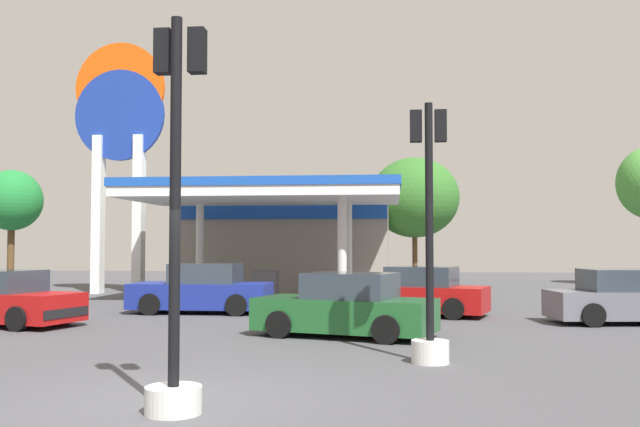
{
  "coord_description": "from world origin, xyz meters",
  "views": [
    {
      "loc": [
        2.92,
        -9.13,
        2.07
      ],
      "look_at": [
        0.38,
        15.64,
        3.17
      ],
      "focal_mm": 39.64,
      "sensor_mm": 36.0,
      "label": 1
    }
  ],
  "objects_px": {
    "car_4": "(626,299)",
    "traffic_signal_1": "(430,270)",
    "car_2": "(202,290)",
    "car_0": "(346,308)",
    "tree_1": "(241,209)",
    "car_5": "(418,293)",
    "car_1": "(4,300)",
    "tree_0": "(12,201)",
    "station_pole_sign": "(120,136)",
    "traffic_signal_0": "(176,268)",
    "tree_2": "(415,198)"
  },
  "relations": [
    {
      "from": "car_5",
      "to": "tree_0",
      "type": "height_order",
      "value": "tree_0"
    },
    {
      "from": "tree_0",
      "to": "car_5",
      "type": "bearing_deg",
      "value": -34.68
    },
    {
      "from": "car_0",
      "to": "car_1",
      "type": "distance_m",
      "value": 8.94
    },
    {
      "from": "car_0",
      "to": "traffic_signal_0",
      "type": "height_order",
      "value": "traffic_signal_0"
    },
    {
      "from": "car_1",
      "to": "tree_2",
      "type": "distance_m",
      "value": 23.24
    },
    {
      "from": "traffic_signal_0",
      "to": "traffic_signal_1",
      "type": "relative_size",
      "value": 1.07
    },
    {
      "from": "traffic_signal_1",
      "to": "tree_1",
      "type": "height_order",
      "value": "tree_1"
    },
    {
      "from": "car_0",
      "to": "tree_0",
      "type": "distance_m",
      "value": 27.26
    },
    {
      "from": "car_2",
      "to": "tree_0",
      "type": "distance_m",
      "value": 20.41
    },
    {
      "from": "car_4",
      "to": "tree_1",
      "type": "bearing_deg",
      "value": 129.92
    },
    {
      "from": "car_2",
      "to": "car_5",
      "type": "bearing_deg",
      "value": -1.12
    },
    {
      "from": "station_pole_sign",
      "to": "traffic_signal_1",
      "type": "height_order",
      "value": "station_pole_sign"
    },
    {
      "from": "car_1",
      "to": "tree_0",
      "type": "height_order",
      "value": "tree_0"
    },
    {
      "from": "car_0",
      "to": "traffic_signal_1",
      "type": "xyz_separation_m",
      "value": [
        1.7,
        -3.38,
        0.97
      ]
    },
    {
      "from": "car_4",
      "to": "car_2",
      "type": "bearing_deg",
      "value": 171.86
    },
    {
      "from": "car_1",
      "to": "car_5",
      "type": "distance_m",
      "value": 11.28
    },
    {
      "from": "car_0",
      "to": "traffic_signal_1",
      "type": "distance_m",
      "value": 3.91
    },
    {
      "from": "car_5",
      "to": "traffic_signal_0",
      "type": "bearing_deg",
      "value": -105.44
    },
    {
      "from": "car_5",
      "to": "tree_2",
      "type": "relative_size",
      "value": 0.65
    },
    {
      "from": "car_0",
      "to": "car_2",
      "type": "height_order",
      "value": "car_2"
    },
    {
      "from": "car_5",
      "to": "tree_0",
      "type": "bearing_deg",
      "value": 145.32
    },
    {
      "from": "car_2",
      "to": "traffic_signal_1",
      "type": "height_order",
      "value": "traffic_signal_1"
    },
    {
      "from": "tree_0",
      "to": "car_4",
      "type": "bearing_deg",
      "value": -31.38
    },
    {
      "from": "tree_2",
      "to": "car_1",
      "type": "bearing_deg",
      "value": -118.92
    },
    {
      "from": "car_1",
      "to": "car_2",
      "type": "relative_size",
      "value": 1.01
    },
    {
      "from": "traffic_signal_1",
      "to": "car_5",
      "type": "bearing_deg",
      "value": 89.37
    },
    {
      "from": "car_1",
      "to": "car_2",
      "type": "bearing_deg",
      "value": 42.87
    },
    {
      "from": "car_5",
      "to": "traffic_signal_0",
      "type": "xyz_separation_m",
      "value": [
        -3.42,
        -12.38,
        1.14
      ]
    },
    {
      "from": "station_pole_sign",
      "to": "car_4",
      "type": "distance_m",
      "value": 21.04
    },
    {
      "from": "car_0",
      "to": "tree_1",
      "type": "xyz_separation_m",
      "value": [
        -6.77,
        20.03,
        3.27
      ]
    },
    {
      "from": "car_0",
      "to": "car_5",
      "type": "relative_size",
      "value": 1.0
    },
    {
      "from": "car_5",
      "to": "tree_0",
      "type": "relative_size",
      "value": 0.72
    },
    {
      "from": "station_pole_sign",
      "to": "car_2",
      "type": "height_order",
      "value": "station_pole_sign"
    },
    {
      "from": "car_0",
      "to": "traffic_signal_0",
      "type": "xyz_separation_m",
      "value": [
        -1.62,
        -7.43,
        1.14
      ]
    },
    {
      "from": "car_0",
      "to": "tree_0",
      "type": "bearing_deg",
      "value": 134.44
    },
    {
      "from": "traffic_signal_1",
      "to": "tree_2",
      "type": "relative_size",
      "value": 0.69
    },
    {
      "from": "tree_2",
      "to": "car_4",
      "type": "bearing_deg",
      "value": -74.6
    },
    {
      "from": "tree_1",
      "to": "tree_2",
      "type": "relative_size",
      "value": 0.83
    },
    {
      "from": "tree_0",
      "to": "tree_1",
      "type": "bearing_deg",
      "value": 3.55
    },
    {
      "from": "car_4",
      "to": "traffic_signal_1",
      "type": "height_order",
      "value": "traffic_signal_1"
    },
    {
      "from": "car_2",
      "to": "traffic_signal_1",
      "type": "bearing_deg",
      "value": -52.8
    },
    {
      "from": "car_1",
      "to": "tree_1",
      "type": "xyz_separation_m",
      "value": [
        2.09,
        18.79,
        3.27
      ]
    },
    {
      "from": "car_1",
      "to": "car_2",
      "type": "xyz_separation_m",
      "value": [
        4.14,
        3.84,
        0.04
      ]
    },
    {
      "from": "car_5",
      "to": "car_1",
      "type": "bearing_deg",
      "value": -160.79
    },
    {
      "from": "car_4",
      "to": "tree_0",
      "type": "bearing_deg",
      "value": 148.62
    },
    {
      "from": "traffic_signal_1",
      "to": "tree_0",
      "type": "xyz_separation_m",
      "value": [
        -20.61,
        22.66,
        2.76
      ]
    },
    {
      "from": "tree_0",
      "to": "tree_2",
      "type": "height_order",
      "value": "tree_2"
    },
    {
      "from": "traffic_signal_1",
      "to": "tree_0",
      "type": "bearing_deg",
      "value": 132.29
    },
    {
      "from": "car_2",
      "to": "station_pole_sign",
      "type": "bearing_deg",
      "value": 126.37
    },
    {
      "from": "car_4",
      "to": "traffic_signal_1",
      "type": "relative_size",
      "value": 0.91
    }
  ]
}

